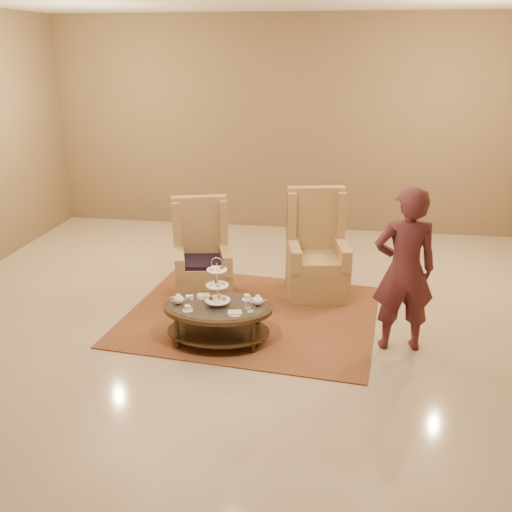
% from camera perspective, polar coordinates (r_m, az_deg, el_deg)
% --- Properties ---
extents(ground, '(8.00, 8.00, 0.00)m').
position_cam_1_polar(ground, '(6.36, -0.78, -7.55)').
color(ground, '#C9B395').
rests_on(ground, ground).
extents(ceiling, '(8.00, 8.00, 0.02)m').
position_cam_1_polar(ceiling, '(6.36, -0.78, -7.55)').
color(ceiling, white).
rests_on(ceiling, ground).
extents(wall_back, '(8.00, 0.04, 3.50)m').
position_cam_1_polar(wall_back, '(9.68, 3.20, 12.87)').
color(wall_back, olive).
rests_on(wall_back, ground).
extents(rug, '(3.06, 2.63, 0.02)m').
position_cam_1_polar(rug, '(6.72, -0.46, -5.90)').
color(rug, '#915C33').
rests_on(rug, ground).
extents(tea_table, '(1.18, 0.84, 0.96)m').
position_cam_1_polar(tea_table, '(6.01, -3.83, -5.61)').
color(tea_table, black).
rests_on(tea_table, ground).
extents(armchair_left, '(0.85, 0.87, 1.25)m').
position_cam_1_polar(armchair_left, '(7.09, -5.42, -0.90)').
color(armchair_left, tan).
rests_on(armchair_left, ground).
extents(armchair_right, '(0.85, 0.87, 1.33)m').
position_cam_1_polar(armchair_right, '(7.22, 6.04, -0.33)').
color(armchair_right, tan).
rests_on(armchair_right, ground).
extents(person, '(0.68, 0.49, 1.73)m').
position_cam_1_polar(person, '(5.88, 14.62, -1.37)').
color(person, '#4E2127').
rests_on(person, ground).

